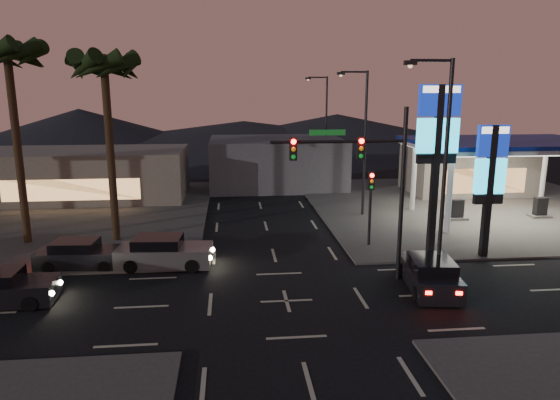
{
  "coord_description": "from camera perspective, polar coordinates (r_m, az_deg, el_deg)",
  "views": [
    {
      "loc": [
        -2.24,
        -19.51,
        8.69
      ],
      "look_at": [
        0.35,
        6.23,
        3.0
      ],
      "focal_mm": 32.0,
      "sensor_mm": 36.0,
      "label": 1
    }
  ],
  "objects": [
    {
      "name": "gas_station",
      "position": [
        36.59,
        24.31,
        5.65
      ],
      "size": [
        12.2,
        8.2,
        5.47
      ],
      "color": "silver",
      "rests_on": "ground"
    },
    {
      "name": "car_lane_b_mid",
      "position": [
        26.95,
        -21.84,
        -5.86
      ],
      "size": [
        4.43,
        2.06,
        1.41
      ],
      "color": "black",
      "rests_on": "ground"
    },
    {
      "name": "building_far_west",
      "position": [
        43.66,
        -21.33,
        2.74
      ],
      "size": [
        16.0,
        8.0,
        4.0
      ],
      "primitive_type": "cube",
      "color": "#726B5B",
      "rests_on": "ground"
    },
    {
      "name": "ground",
      "position": [
        21.47,
        0.75,
        -11.46
      ],
      "size": [
        140.0,
        140.0,
        0.0
      ],
      "primitive_type": "plane",
      "color": "black",
      "rests_on": "ground"
    },
    {
      "name": "streetlight_mid",
      "position": [
        34.83,
        9.38,
        7.34
      ],
      "size": [
        2.14,
        0.25,
        10.0
      ],
      "color": "black",
      "rests_on": "ground"
    },
    {
      "name": "streetlight_near",
      "position": [
        22.61,
        17.92,
        4.25
      ],
      "size": [
        2.14,
        0.25,
        10.0
      ],
      "color": "black",
      "rests_on": "ground"
    },
    {
      "name": "streetlight_far",
      "position": [
        48.45,
        5.07,
        8.84
      ],
      "size": [
        2.14,
        0.25,
        10.0
      ],
      "color": "black",
      "rests_on": "ground"
    },
    {
      "name": "car_lane_b_front",
      "position": [
        25.83,
        -13.19,
        -5.89
      ],
      "size": [
        4.91,
        2.32,
        1.56
      ],
      "color": "slate",
      "rests_on": "ground"
    },
    {
      "name": "building_far_mid",
      "position": [
        46.16,
        -0.43,
        4.32
      ],
      "size": [
        12.0,
        9.0,
        4.4
      ],
      "primitive_type": "cube",
      "color": "#4C4C51",
      "rests_on": "ground"
    },
    {
      "name": "hill_right",
      "position": [
        81.59,
        6.52,
        7.97
      ],
      "size": [
        50.0,
        50.0,
        5.0
      ],
      "primitive_type": "cone",
      "color": "black",
      "rests_on": "ground"
    },
    {
      "name": "hill_center",
      "position": [
        79.82,
        -4.16,
        7.56
      ],
      "size": [
        60.0,
        60.0,
        4.0
      ],
      "primitive_type": "cone",
      "color": "black",
      "rests_on": "ground"
    },
    {
      "name": "palm_a",
      "position": [
        29.79,
        -19.39,
        13.14
      ],
      "size": [
        4.41,
        4.41,
        10.86
      ],
      "color": "black",
      "rests_on": "ground"
    },
    {
      "name": "pylon_sign_tall",
      "position": [
        27.31,
        17.56,
        7.01
      ],
      "size": [
        2.2,
        0.35,
        9.0
      ],
      "color": "black",
      "rests_on": "ground"
    },
    {
      "name": "palm_b",
      "position": [
        31.33,
        -28.63,
        13.28
      ],
      "size": [
        4.41,
        4.41,
        11.46
      ],
      "color": "black",
      "rests_on": "ground"
    },
    {
      "name": "corner_lot_ne",
      "position": [
        40.84,
        20.93,
        -0.63
      ],
      "size": [
        24.0,
        24.0,
        0.12
      ],
      "primitive_type": "cube",
      "color": "#47443F",
      "rests_on": "ground"
    },
    {
      "name": "pylon_sign_short",
      "position": [
        27.71,
        22.9,
        3.06
      ],
      "size": [
        1.6,
        0.35,
        7.0
      ],
      "color": "black",
      "rests_on": "ground"
    },
    {
      "name": "traffic_signal_mast",
      "position": [
        22.58,
        9.74,
        3.41
      ],
      "size": [
        6.1,
        0.39,
        8.0
      ],
      "color": "black",
      "rests_on": "ground"
    },
    {
      "name": "hill_left",
      "position": [
        82.9,
        -21.88,
        7.58
      ],
      "size": [
        40.0,
        40.0,
        6.0
      ],
      "primitive_type": "cone",
      "color": "black",
      "rests_on": "ground"
    },
    {
      "name": "corner_lot_nw",
      "position": [
        39.04,
        -26.23,
        -1.67
      ],
      "size": [
        24.0,
        24.0,
        0.12
      ],
      "primitive_type": "cube",
      "color": "#47443F",
      "rests_on": "ground"
    },
    {
      "name": "convenience_store",
      "position": [
        45.78,
        20.6,
        3.21
      ],
      "size": [
        10.0,
        6.0,
        4.0
      ],
      "primitive_type": "cube",
      "color": "#726B5B",
      "rests_on": "ground"
    },
    {
      "name": "suv_station",
      "position": [
        23.41,
        16.71,
        -8.1
      ],
      "size": [
        2.43,
        4.69,
        1.5
      ],
      "color": "black",
      "rests_on": "ground"
    },
    {
      "name": "pedestal_signal",
      "position": [
        28.19,
        10.31,
        0.4
      ],
      "size": [
        0.32,
        0.39,
        4.3
      ],
      "color": "black",
      "rests_on": "ground"
    }
  ]
}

